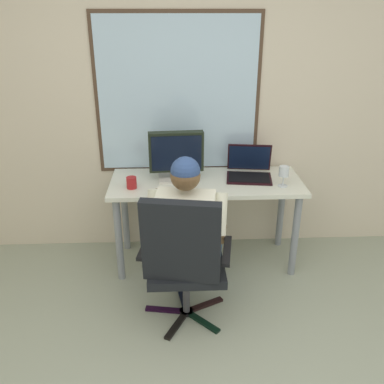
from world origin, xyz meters
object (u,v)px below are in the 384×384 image
object	(u,v)px
crt_monitor	(176,154)
laptop	(249,168)
desk	(206,192)
coffee_mug	(132,183)
person_seated	(189,228)
wine_glass	(284,172)
office_chair	(184,257)

from	to	relation	value
crt_monitor	laptop	distance (m)	0.61
desk	coffee_mug	size ratio (longest dim) A/B	17.10
person_seated	laptop	xyz separation A→B (m)	(0.51, 0.60, 0.21)
person_seated	wine_glass	size ratio (longest dim) A/B	7.28
crt_monitor	wine_glass	xyz separation A→B (m)	(0.82, -0.19, -0.10)
desk	wine_glass	distance (m)	0.63
crt_monitor	coffee_mug	size ratio (longest dim) A/B	4.88
office_chair	laptop	bearing A→B (deg)	57.63
laptop	desk	bearing A→B (deg)	-165.99
desk	laptop	distance (m)	0.40
desk	wine_glass	size ratio (longest dim) A/B	9.47
desk	crt_monitor	xyz separation A→B (m)	(-0.24, 0.06, 0.31)
desk	office_chair	distance (m)	0.82
person_seated	crt_monitor	bearing A→B (deg)	97.64
desk	laptop	world-z (taller)	laptop
office_chair	coffee_mug	world-z (taller)	office_chair
office_chair	wine_glass	world-z (taller)	office_chair
desk	laptop	bearing A→B (deg)	14.01
coffee_mug	wine_glass	bearing A→B (deg)	-0.49
office_chair	crt_monitor	world-z (taller)	crt_monitor
laptop	wine_glass	xyz separation A→B (m)	(0.23, -0.22, 0.05)
coffee_mug	desk	bearing A→B (deg)	11.83
office_chair	laptop	xyz separation A→B (m)	(0.56, 0.88, 0.26)
coffee_mug	laptop	bearing A→B (deg)	12.66
office_chair	wine_glass	size ratio (longest dim) A/B	6.19
person_seated	laptop	distance (m)	0.82
desk	coffee_mug	bearing A→B (deg)	-168.17
wine_glass	coffee_mug	bearing A→B (deg)	179.51
person_seated	wine_glass	xyz separation A→B (m)	(0.74, 0.38, 0.25)
person_seated	laptop	world-z (taller)	person_seated
person_seated	wine_glass	bearing A→B (deg)	27.03
desk	crt_monitor	size ratio (longest dim) A/B	3.50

